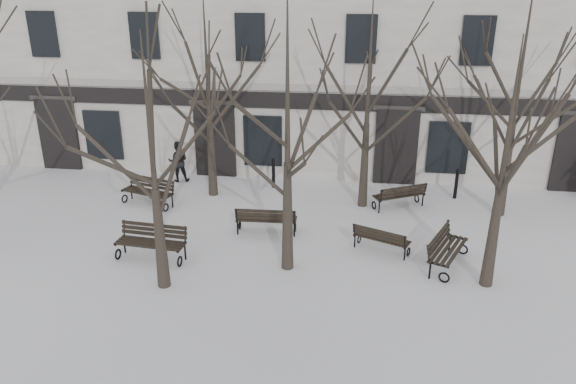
% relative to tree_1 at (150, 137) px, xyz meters
% --- Properties ---
extents(ground, '(100.00, 100.00, 0.00)m').
position_rel_tree_1_xyz_m(ground, '(2.83, 0.44, -4.07)').
color(ground, white).
rests_on(ground, ground).
extents(building, '(40.40, 10.20, 11.40)m').
position_rel_tree_1_xyz_m(building, '(2.83, 13.40, 1.44)').
color(building, silver).
rests_on(building, ground).
extents(tree_1, '(4.56, 4.56, 6.52)m').
position_rel_tree_1_xyz_m(tree_1, '(0.00, 0.00, 0.00)').
color(tree_1, black).
rests_on(tree_1, ground).
extents(tree_2, '(5.16, 5.16, 7.37)m').
position_rel_tree_1_xyz_m(tree_2, '(3.09, 1.36, 0.53)').
color(tree_2, black).
rests_on(tree_2, ground).
extents(tree_3, '(4.49, 4.49, 6.42)m').
position_rel_tree_1_xyz_m(tree_3, '(8.40, 1.13, -0.06)').
color(tree_3, black).
rests_on(tree_3, ground).
extents(tree_4, '(5.02, 5.02, 7.17)m').
position_rel_tree_1_xyz_m(tree_4, '(-0.29, 6.35, 0.41)').
color(tree_4, black).
rests_on(tree_4, ground).
extents(tree_5, '(4.92, 4.92, 7.03)m').
position_rel_tree_1_xyz_m(tree_5, '(5.14, 6.02, 0.32)').
color(tree_5, black).
rests_on(tree_5, ground).
extents(tree_6, '(5.42, 5.42, 7.74)m').
position_rel_tree_1_xyz_m(tree_6, '(9.74, 5.84, 0.76)').
color(tree_6, black).
rests_on(tree_6, ground).
extents(bench_0, '(2.05, 0.92, 1.01)m').
position_rel_tree_1_xyz_m(bench_0, '(-0.81, 1.40, -3.53)').
color(bench_0, black).
rests_on(bench_0, ground).
extents(bench_1, '(1.90, 0.74, 0.94)m').
position_rel_tree_1_xyz_m(bench_1, '(2.17, 3.36, -3.56)').
color(bench_1, black).
rests_on(bench_1, ground).
extents(bench_2, '(1.72, 1.20, 0.83)m').
position_rel_tree_1_xyz_m(bench_2, '(5.68, 2.59, -3.62)').
color(bench_2, black).
rests_on(bench_2, ground).
extents(bench_3, '(1.99, 1.23, 0.95)m').
position_rel_tree_1_xyz_m(bench_3, '(-2.29, 5.16, -3.56)').
color(bench_3, black).
rests_on(bench_3, ground).
extents(bench_4, '(1.88, 1.40, 0.91)m').
position_rel_tree_1_xyz_m(bench_4, '(6.41, 5.93, -3.58)').
color(bench_4, black).
rests_on(bench_4, ground).
extents(bench_5, '(1.42, 2.04, 0.98)m').
position_rel_tree_1_xyz_m(bench_5, '(7.44, 2.04, -3.54)').
color(bench_5, black).
rests_on(bench_5, ground).
extents(bollard_a, '(0.15, 0.15, 1.15)m').
position_rel_tree_1_xyz_m(bollard_a, '(1.80, 7.32, -3.46)').
color(bollard_a, black).
rests_on(bollard_a, ground).
extents(bollard_b, '(0.14, 0.14, 1.12)m').
position_rel_tree_1_xyz_m(bollard_b, '(8.46, 7.10, -3.47)').
color(bollard_b, black).
rests_on(bollard_b, ground).
extents(pedestrian_b, '(0.91, 0.79, 1.61)m').
position_rel_tree_1_xyz_m(pedestrian_b, '(-1.95, 7.55, -4.07)').
color(pedestrian_b, black).
rests_on(pedestrian_b, ground).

